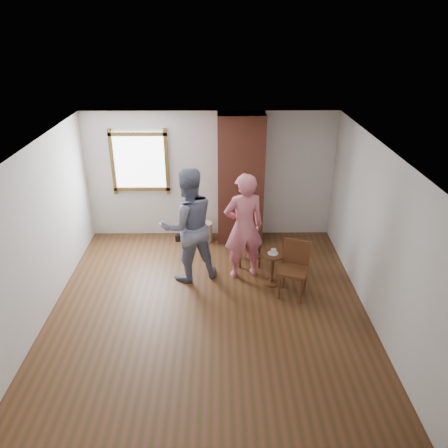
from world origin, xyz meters
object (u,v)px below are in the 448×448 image
at_px(person_pink, 244,227).
at_px(side_table, 272,263).
at_px(dining_chair_left, 249,236).
at_px(stoneware_crock, 205,232).
at_px(dining_chair_right, 294,265).
at_px(man, 188,225).

bearing_deg(person_pink, side_table, 136.65).
distance_m(dining_chair_left, side_table, 0.87).
distance_m(stoneware_crock, person_pink, 1.70).
relative_size(dining_chair_right, man, 0.47).
relative_size(stoneware_crock, side_table, 0.67).
bearing_deg(dining_chair_left, side_table, -66.39).
distance_m(stoneware_crock, dining_chair_right, 2.47).
xyz_separation_m(side_table, person_pink, (-0.49, 0.28, 0.56)).
bearing_deg(dining_chair_right, man, -176.32).
bearing_deg(stoneware_crock, man, -99.28).
bearing_deg(dining_chair_left, stoneware_crock, 134.80).
bearing_deg(dining_chair_left, dining_chair_right, -58.26).
distance_m(dining_chair_right, side_table, 0.45).
bearing_deg(man, person_pink, 160.63).
relative_size(stoneware_crock, dining_chair_left, 0.43).
distance_m(dining_chair_right, person_pink, 1.08).
distance_m(stoneware_crock, man, 1.61).
xyz_separation_m(dining_chair_left, person_pink, (-0.13, -0.50, 0.43)).
xyz_separation_m(dining_chair_right, side_table, (-0.33, 0.28, -0.13)).
relative_size(dining_chair_right, person_pink, 0.49).
height_order(dining_chair_right, side_table, dining_chair_right).
relative_size(stoneware_crock, man, 0.20).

